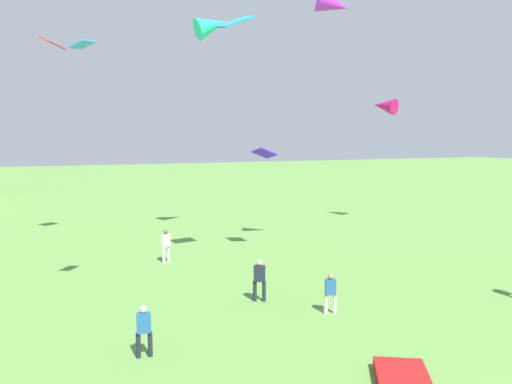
{
  "coord_description": "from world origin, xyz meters",
  "views": [
    {
      "loc": [
        -10.41,
        -6.88,
        6.89
      ],
      "look_at": [
        -0.6,
        16.31,
        4.19
      ],
      "focal_mm": 37.35,
      "sensor_mm": 36.0,
      "label": 1
    }
  ],
  "objects": [
    {
      "name": "kite_flying_3",
      "position": [
        0.66,
        26.61,
        13.9
      ],
      "size": [
        2.38,
        1.46,
        1.99
      ],
      "rotation": [
        0.0,
        0.0,
        1.56
      ],
      "color": "#1ED2A9"
    },
    {
      "name": "kite_flying_6",
      "position": [
        -0.98,
        17.94,
        12.36
      ],
      "size": [
        1.65,
        1.19,
        0.91
      ],
      "rotation": [
        0.0,
        0.0,
        3.12
      ],
      "color": "#268AC7"
    },
    {
      "name": "person_4",
      "position": [
        -1.88,
        12.93,
        1.0
      ],
      "size": [
        0.53,
        0.46,
        1.76
      ],
      "rotation": [
        0.0,
        0.0,
        2.6
      ],
      "color": "#1E2333",
      "rests_on": "ground_plane"
    },
    {
      "name": "kite_flying_4",
      "position": [
        14.68,
        27.21,
        9.12
      ],
      "size": [
        1.95,
        2.27,
        1.49
      ],
      "rotation": [
        0.0,
        0.0,
        3.57
      ],
      "color": "#C21363"
    },
    {
      "name": "kite_flying_1",
      "position": [
        -8.46,
        14.55,
        10.29
      ],
      "size": [
        1.12,
        1.23,
        0.41
      ],
      "rotation": [
        0.0,
        0.0,
        0.96
      ],
      "color": "#3680E5"
    },
    {
      "name": "person_3",
      "position": [
        -3.85,
        21.19,
        1.01
      ],
      "size": [
        0.53,
        0.49,
        1.79
      ],
      "rotation": [
        0.0,
        0.0,
        0.62
      ],
      "color": "silver",
      "rests_on": "ground_plane"
    },
    {
      "name": "kite_flying_2",
      "position": [
        2.12,
        21.53,
        5.84
      ],
      "size": [
        1.01,
        1.57,
        0.7
      ],
      "rotation": [
        0.0,
        0.0,
        1.56
      ],
      "color": "#3E11DB"
    },
    {
      "name": "kite_bundle_0",
      "position": [
        -1.15,
        4.56,
        0.17
      ],
      "size": [
        2.23,
        2.44,
        0.34
      ],
      "primitive_type": "cube",
      "rotation": [
        0.0,
        0.0,
        1.04
      ],
      "color": "maroon",
      "rests_on": "ground_plane"
    },
    {
      "name": "person_2",
      "position": [
        -7.4,
        9.16,
        0.93
      ],
      "size": [
        0.51,
        0.3,
        1.65
      ],
      "rotation": [
        0.0,
        0.0,
        6.15
      ],
      "color": "#1E2333",
      "rests_on": "ground_plane"
    },
    {
      "name": "kite_flying_0",
      "position": [
        -8.94,
        28.26,
        12.42
      ],
      "size": [
        1.57,
        1.63,
        0.71
      ],
      "rotation": [
        0.0,
        0.0,
        3.9
      ],
      "color": "red"
    },
    {
      "name": "person_1",
      "position": [
        0.05,
        10.44,
        0.89
      ],
      "size": [
        0.47,
        0.37,
        1.58
      ],
      "rotation": [
        0.0,
        0.0,
        5.9
      ],
      "color": "silver",
      "rests_on": "ground_plane"
    },
    {
      "name": "kite_flying_5",
      "position": [
        4.93,
        18.71,
        13.89
      ],
      "size": [
        2.21,
        1.75,
        1.57
      ],
      "rotation": [
        0.0,
        0.0,
        1.25
      ],
      "color": "#BD28E0"
    }
  ]
}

